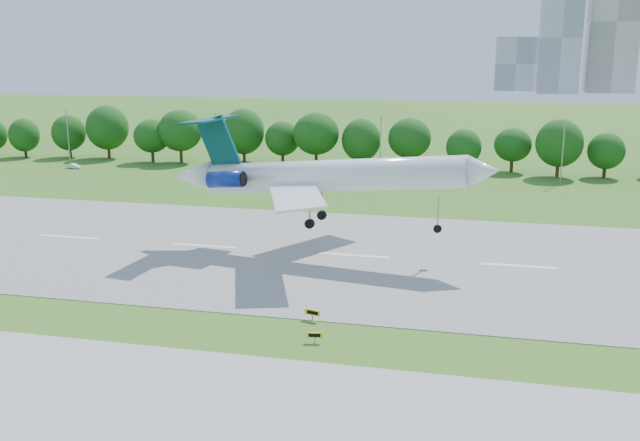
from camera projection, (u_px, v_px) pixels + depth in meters
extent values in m
plane|color=#2F6119|center=(109.00, 313.00, 70.20)|extent=(600.00, 600.00, 0.00)
cube|color=gray|center=(205.00, 246.00, 93.87)|extent=(400.00, 45.00, 0.08)
cylinder|color=#382314|center=(74.00, 150.00, 169.96)|extent=(0.70, 0.70, 3.60)
sphere|color=#104110|center=(73.00, 131.00, 168.92)|extent=(8.40, 8.40, 8.40)
cylinder|color=#382314|center=(233.00, 155.00, 161.26)|extent=(0.70, 0.70, 3.60)
sphere|color=#104110|center=(232.00, 136.00, 160.23)|extent=(8.40, 8.40, 8.40)
cylinder|color=#382314|center=(410.00, 161.00, 152.57)|extent=(0.70, 0.70, 3.60)
sphere|color=#104110|center=(410.00, 141.00, 151.53)|extent=(8.40, 8.40, 8.40)
cylinder|color=#382314|center=(608.00, 168.00, 143.87)|extent=(0.70, 0.70, 3.60)
sphere|color=#104110|center=(610.00, 147.00, 142.83)|extent=(8.40, 8.40, 8.40)
cylinder|color=gray|center=(68.00, 138.00, 158.41)|extent=(0.24, 0.24, 12.00)
cube|color=gray|center=(66.00, 110.00, 156.97)|extent=(0.90, 0.25, 0.18)
cylinder|color=gray|center=(216.00, 142.00, 150.80)|extent=(0.24, 0.24, 12.00)
cube|color=gray|center=(215.00, 113.00, 149.36)|extent=(0.90, 0.25, 0.18)
cylinder|color=gray|center=(380.00, 147.00, 143.19)|extent=(0.24, 0.24, 12.00)
cube|color=gray|center=(381.00, 117.00, 141.75)|extent=(0.90, 0.25, 0.18)
cylinder|color=gray|center=(563.00, 153.00, 135.58)|extent=(0.24, 0.24, 12.00)
cube|color=gray|center=(565.00, 121.00, 134.14)|extent=(0.90, 0.25, 0.18)
cube|color=#B2B2B7|center=(560.00, 38.00, 406.51)|extent=(22.00, 22.00, 62.00)
cube|color=beige|center=(613.00, 22.00, 412.07)|extent=(26.00, 26.00, 80.00)
cube|color=#B2B2B7|center=(515.00, 64.00, 438.72)|extent=(24.00, 24.00, 32.00)
cylinder|color=white|center=(333.00, 175.00, 87.73)|extent=(33.31, 6.91, 6.57)
cone|color=white|center=(484.00, 171.00, 81.83)|extent=(4.16, 4.18, 4.12)
cone|color=white|center=(195.00, 176.00, 93.82)|extent=(5.90, 4.34, 4.26)
cube|color=white|center=(296.00, 196.00, 81.55)|extent=(9.96, 15.27, 0.73)
cube|color=white|center=(336.00, 174.00, 95.71)|extent=(11.93, 15.07, 0.73)
cube|color=#053B3E|center=(219.00, 144.00, 91.64)|extent=(6.01, 1.10, 7.51)
cube|color=#053B3E|center=(211.00, 119.00, 91.24)|extent=(4.47, 10.70, 0.53)
cylinder|color=navy|center=(226.00, 179.00, 89.29)|extent=(4.94, 2.52, 2.46)
cylinder|color=navy|center=(245.00, 172.00, 94.55)|extent=(4.94, 2.52, 2.46)
cylinder|color=gray|center=(438.00, 213.00, 84.63)|extent=(0.22, 0.22, 3.84)
cylinder|color=black|center=(437.00, 229.00, 85.08)|extent=(1.01, 0.42, 0.99)
cylinder|color=gray|center=(310.00, 209.00, 87.08)|extent=(0.26, 0.26, 3.84)
cylinder|color=black|center=(310.00, 224.00, 87.53)|extent=(1.25, 0.60, 1.21)
cylinder|color=gray|center=(322.00, 201.00, 91.53)|extent=(0.26, 0.26, 3.84)
cylinder|color=black|center=(322.00, 215.00, 91.98)|extent=(1.25, 0.60, 1.21)
cube|color=gray|center=(315.00, 340.00, 63.11)|extent=(0.10, 0.10, 0.62)
cube|color=yellow|center=(315.00, 335.00, 63.01)|extent=(1.42, 0.35, 0.48)
cube|color=black|center=(315.00, 335.00, 62.91)|extent=(1.05, 0.16, 0.31)
cube|color=gray|center=(312.00, 317.00, 68.25)|extent=(0.12, 0.12, 0.70)
cube|color=yellow|center=(312.00, 312.00, 68.13)|extent=(1.59, 0.60, 0.55)
cube|color=black|center=(312.00, 313.00, 68.04)|extent=(1.16, 0.34, 0.35)
imported|color=silver|center=(73.00, 166.00, 154.48)|extent=(3.47, 1.71, 1.10)
imported|color=silver|center=(266.00, 172.00, 147.01)|extent=(3.62, 2.07, 1.16)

